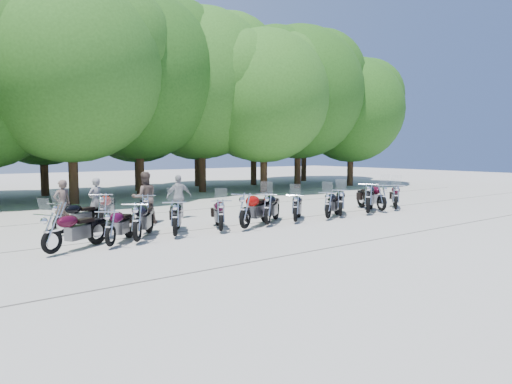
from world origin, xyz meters
TOP-DOWN VIEW (x-y plane):
  - ground at (0.00, 0.00)m, footprint 90.00×90.00m
  - tree_3 at (-3.57, 11.24)m, footprint 8.70×8.70m
  - tree_4 at (0.54, 13.09)m, footprint 9.13×9.13m
  - tree_5 at (4.61, 13.20)m, footprint 9.04×9.04m
  - tree_6 at (7.55, 10.82)m, footprint 8.00×8.00m
  - tree_7 at (11.20, 11.78)m, footprint 8.79×8.79m
  - tree_8 at (15.83, 11.20)m, footprint 7.53×7.53m
  - tree_11 at (-3.76, 16.43)m, footprint 7.56×7.56m
  - tree_12 at (1.80, 16.47)m, footprint 7.88×7.88m
  - tree_13 at (6.69, 17.47)m, footprint 8.31×8.31m
  - tree_14 at (10.68, 16.09)m, footprint 8.02×8.02m
  - tree_15 at (16.61, 17.02)m, footprint 9.67×9.67m
  - motorcycle_0 at (-7.03, 0.35)m, footprint 2.17×1.63m
  - motorcycle_1 at (-5.59, 0.37)m, footprint 1.80×1.98m
  - motorcycle_2 at (-4.81, 0.49)m, footprint 1.89×2.30m
  - motorcycle_3 at (-3.60, 0.61)m, footprint 1.69×2.28m
  - motorcycle_4 at (-2.08, 0.53)m, footprint 1.56×2.17m
  - motorcycle_5 at (-1.24, 0.42)m, footprint 2.49×1.85m
  - motorcycle_6 at (-0.18, 0.61)m, footprint 2.18×2.03m
  - motorcycle_7 at (1.01, 0.54)m, footprint 1.96×1.89m
  - motorcycle_8 at (2.49, 0.40)m, footprint 2.16×1.65m
  - motorcycle_9 at (3.30, 0.55)m, footprint 2.07×2.01m
  - motorcycle_10 at (4.73, 0.39)m, footprint 2.53×2.14m
  - motorcycle_11 at (5.77, 0.56)m, footprint 1.56×2.46m
  - motorcycle_12 at (6.71, 0.54)m, footprint 2.23×1.94m
  - motorcycle_13 at (-6.17, 3.05)m, footprint 2.11×1.49m
  - motorcycle_14 at (-4.80, 3.36)m, footprint 1.76×2.46m
  - motorcycle_15 at (-3.39, 3.23)m, footprint 1.41×2.26m
  - rider_0 at (-5.75, 4.48)m, footprint 0.66×0.52m
  - rider_1 at (-3.21, 3.73)m, footprint 1.00×0.84m
  - rider_2 at (-1.67, 4.12)m, footprint 1.03×0.60m
  - rider_3 at (-4.55, 4.84)m, footprint 0.69×0.58m

SIDE VIEW (x-z plane):
  - ground at x=0.00m, z-range 0.00..0.00m
  - motorcycle_13 at x=-6.17m, z-range 0.00..1.16m
  - motorcycle_1 at x=-5.59m, z-range 0.00..1.16m
  - motorcycle_7 at x=1.01m, z-range 0.00..1.18m
  - motorcycle_4 at x=-2.08m, z-range 0.00..1.19m
  - motorcycle_8 at x=2.49m, z-range 0.00..1.20m
  - motorcycle_0 at x=-7.03m, z-range 0.00..1.21m
  - motorcycle_15 at x=-3.39m, z-range 0.00..1.23m
  - motorcycle_9 at x=3.30m, z-range 0.00..1.25m
  - motorcycle_3 at x=-3.60m, z-range 0.00..1.26m
  - motorcycle_12 at x=6.71m, z-range 0.00..1.29m
  - motorcycle_6 at x=-0.18m, z-range 0.00..1.29m
  - motorcycle_2 at x=-4.81m, z-range 0.00..1.31m
  - motorcycle_11 at x=5.77m, z-range 0.00..1.34m
  - motorcycle_14 at x=-4.80m, z-range 0.00..1.35m
  - motorcycle_5 at x=-1.24m, z-range 0.00..1.38m
  - motorcycle_10 at x=4.73m, z-range 0.00..1.45m
  - rider_0 at x=-5.75m, z-range 0.00..1.60m
  - rider_3 at x=-4.55m, z-range 0.00..1.61m
  - rider_2 at x=-1.67m, z-range 0.00..1.64m
  - rider_1 at x=-3.21m, z-range 0.00..1.82m
  - tree_8 at x=15.83m, z-range 0.85..10.10m
  - tree_11 at x=-3.76m, z-range 0.85..10.14m
  - tree_12 at x=1.80m, z-range 0.89..10.56m
  - tree_6 at x=7.55m, z-range 0.90..10.72m
  - tree_14 at x=10.68m, z-range 0.91..10.75m
  - tree_13 at x=6.69m, z-range 0.94..11.14m
  - tree_3 at x=-3.57m, z-range 0.98..11.66m
  - tree_7 at x=11.20m, z-range 0.99..11.79m
  - tree_5 at x=4.61m, z-range 1.02..12.12m
  - tree_4 at x=0.54m, z-range 1.03..12.24m
  - tree_15 at x=16.61m, z-range 1.09..12.96m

